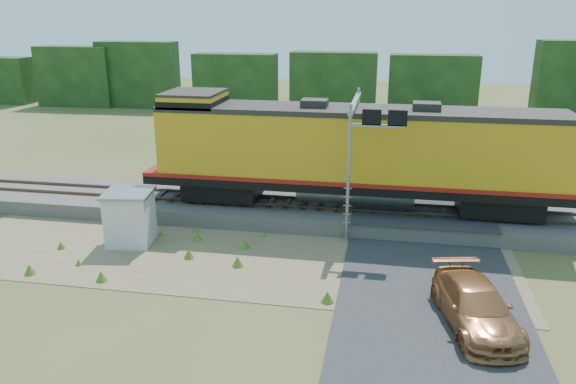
% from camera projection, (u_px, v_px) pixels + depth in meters
% --- Properties ---
extents(ground, '(140.00, 140.00, 0.00)m').
position_uv_depth(ground, '(263.00, 264.00, 24.61)').
color(ground, '#475123').
rests_on(ground, ground).
extents(ballast, '(70.00, 5.00, 0.80)m').
position_uv_depth(ballast, '(288.00, 210.00, 30.11)').
color(ballast, slate).
rests_on(ballast, ground).
extents(rails, '(70.00, 1.54, 0.16)m').
position_uv_depth(rails, '(288.00, 202.00, 29.96)').
color(rails, brown).
rests_on(rails, ballast).
extents(dirt_shoulder, '(26.00, 8.00, 0.03)m').
position_uv_depth(dirt_shoulder, '(223.00, 255.00, 25.42)').
color(dirt_shoulder, '#8C7754').
rests_on(dirt_shoulder, ground).
extents(road, '(7.00, 66.00, 0.86)m').
position_uv_depth(road, '(426.00, 267.00, 24.07)').
color(road, '#38383A').
rests_on(road, ground).
extents(tree_line_north, '(130.00, 3.00, 6.50)m').
position_uv_depth(tree_line_north, '(343.00, 86.00, 59.25)').
color(tree_line_north, '#163312').
rests_on(tree_line_north, ground).
extents(weed_clumps, '(15.00, 6.20, 0.56)m').
position_uv_depth(weed_clumps, '(188.00, 257.00, 25.31)').
color(weed_clumps, '#4C7621').
rests_on(weed_clumps, ground).
extents(locomotive, '(21.93, 3.35, 5.66)m').
position_uv_depth(locomotive, '(350.00, 152.00, 28.52)').
color(locomotive, black).
rests_on(locomotive, rails).
extents(shed, '(2.46, 2.46, 2.56)m').
position_uv_depth(shed, '(130.00, 217.00, 26.47)').
color(shed, silver).
rests_on(shed, ground).
extents(signal_gantry, '(2.63, 6.20, 6.63)m').
position_uv_depth(signal_gantry, '(360.00, 131.00, 27.45)').
color(signal_gantry, gray).
rests_on(signal_gantry, ground).
extents(car, '(3.16, 5.56, 1.52)m').
position_uv_depth(car, '(476.00, 306.00, 19.54)').
color(car, '#A96B3E').
rests_on(car, ground).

